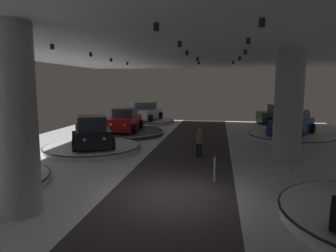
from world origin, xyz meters
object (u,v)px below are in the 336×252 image
display_platform_deep_right (282,125)px  column_right (289,105)px  display_platform_far_left (125,132)px  display_car_far_left (125,121)px  display_platform_far_right (291,137)px  visitor_walking_near (199,140)px  display_platform_deep_left (147,121)px  display_platform_mid_left (92,147)px  display_car_deep_left (146,112)px  display_car_deep_right (282,115)px  column_left (14,121)px  display_car_mid_left (92,132)px  display_car_far_right (292,123)px

display_platform_deep_right → column_right: bearing=-100.0°
display_platform_far_left → display_car_far_left: bearing=94.1°
column_right → display_car_far_left: (-10.49, 5.92, -1.68)m
display_platform_far_right → visitor_walking_near: visitor_walking_near is taller
display_platform_deep_left → display_platform_mid_left: (-0.17, -12.51, -0.03)m
display_platform_deep_right → display_platform_deep_left: bearing=178.6°
display_platform_far_left → visitor_walking_near: bearing=-46.1°
column_right → visitor_walking_near: 4.81m
display_platform_deep_right → display_platform_far_left: bearing=-152.7°
display_car_deep_left → display_car_deep_right: bearing=-1.3°
display_platform_deep_left → display_platform_deep_right: 12.67m
column_left → visitor_walking_near: column_left is taller
display_platform_mid_left → display_platform_deep_right: bearing=43.5°
display_car_mid_left → display_platform_far_left: display_car_mid_left is taller
column_left → visitor_walking_near: (4.78, 7.79, -1.84)m
display_platform_far_right → display_car_far_right: size_ratio=1.27×
display_car_deep_left → display_platform_mid_left: size_ratio=0.80×
display_car_deep_right → visitor_walking_near: (-6.59, -12.83, -0.16)m
display_platform_mid_left → display_car_deep_right: 17.70m
display_platform_mid_left → display_platform_deep_right: (12.84, 12.19, 0.01)m
display_platform_mid_left → display_car_mid_left: 0.89m
display_platform_deep_left → display_platform_deep_right: bearing=-1.4°
display_platform_mid_left → display_platform_far_left: size_ratio=0.92×
column_left → display_platform_deep_right: (11.40, 20.63, -2.58)m
display_car_deep_left → display_platform_mid_left: display_car_deep_left is taller
display_car_mid_left → display_platform_deep_right: 17.72m
display_platform_deep_left → display_car_far_left: (-0.02, -6.83, 0.88)m
display_platform_mid_left → display_car_deep_right: display_car_deep_right is taller
column_right → display_platform_deep_left: (-10.46, 12.75, -2.56)m
display_platform_far_right → display_platform_far_left: display_platform_far_right is taller
display_platform_mid_left → visitor_walking_near: bearing=-5.9°
column_right → display_car_mid_left: (-10.65, 0.26, -1.70)m
display_car_far_right → display_car_far_left: size_ratio=1.04×
column_left → display_platform_far_right: column_left is taller
display_car_far_right → display_car_deep_right: 6.51m
column_right → display_car_deep_right: bearing=80.1°
display_car_mid_left → display_platform_far_right: display_car_mid_left is taller
display_car_deep_right → display_platform_far_right: bearing=-95.2°
display_car_deep_right → display_car_far_left: (-12.66, -6.51, 0.00)m
display_platform_deep_right → display_car_far_left: size_ratio=1.05×
display_platform_deep_left → visitor_walking_near: (6.04, -13.15, 0.72)m
display_car_far_left → display_car_deep_right: bearing=27.2°
column_left → display_car_far_right: bearing=52.6°
display_platform_deep_left → column_right: bearing=-50.6°
display_platform_deep_left → display_car_deep_left: bearing=-98.0°
display_platform_far_right → display_platform_deep_right: bearing=84.5°
display_platform_mid_left → display_car_deep_right: size_ratio=1.23×
display_car_deep_right → display_car_far_left: size_ratio=1.03×
column_left → display_car_deep_left: column_left is taller
column_left → display_car_mid_left: 8.75m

